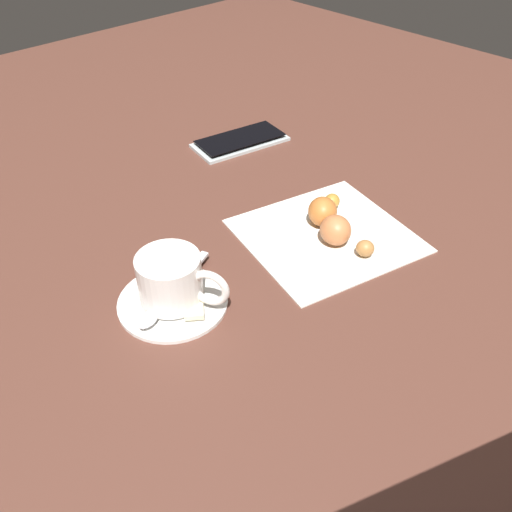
# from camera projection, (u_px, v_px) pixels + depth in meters

# --- Properties ---
(ground_plane) EXTENTS (1.80, 1.80, 0.00)m
(ground_plane) POSITION_uv_depth(u_px,v_px,m) (236.00, 266.00, 0.65)
(ground_plane) COLOR #533025
(saucer) EXTENTS (0.12, 0.12, 0.01)m
(saucer) POSITION_uv_depth(u_px,v_px,m) (174.00, 302.00, 0.60)
(saucer) COLOR white
(saucer) RESTS_ON ground
(espresso_cup) EXTENTS (0.07, 0.09, 0.05)m
(espresso_cup) POSITION_uv_depth(u_px,v_px,m) (174.00, 281.00, 0.58)
(espresso_cup) COLOR white
(espresso_cup) RESTS_ON saucer
(teaspoon) EXTENTS (0.13, 0.06, 0.01)m
(teaspoon) POSITION_uv_depth(u_px,v_px,m) (164.00, 300.00, 0.59)
(teaspoon) COLOR silver
(teaspoon) RESTS_ON saucer
(sugar_packet) EXTENTS (0.05, 0.06, 0.01)m
(sugar_packet) POSITION_uv_depth(u_px,v_px,m) (193.00, 298.00, 0.59)
(sugar_packet) COLOR beige
(sugar_packet) RESTS_ON saucer
(napkin) EXTENTS (0.24, 0.23, 0.00)m
(napkin) POSITION_uv_depth(u_px,v_px,m) (326.00, 235.00, 0.70)
(napkin) COLOR silver
(napkin) RESTS_ON ground
(croissant) EXTENTS (0.09, 0.12, 0.04)m
(croissant) POSITION_uv_depth(u_px,v_px,m) (331.00, 221.00, 0.69)
(croissant) COLOR #AE7E2F
(croissant) RESTS_ON napkin
(cell_phone) EXTENTS (0.16, 0.10, 0.01)m
(cell_phone) POSITION_uv_depth(u_px,v_px,m) (240.00, 141.00, 0.89)
(cell_phone) COLOR #B3BDBD
(cell_phone) RESTS_ON ground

